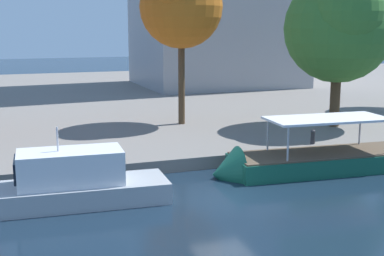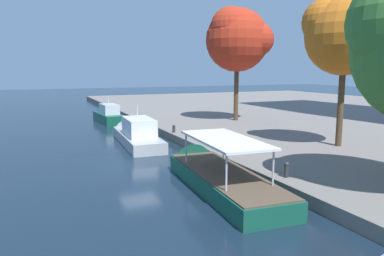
% 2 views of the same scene
% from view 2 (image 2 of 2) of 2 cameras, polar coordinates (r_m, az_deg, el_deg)
% --- Properties ---
extents(ground_plane, '(220.00, 220.00, 0.00)m').
position_cam_2_polar(ground_plane, '(25.51, -8.14, -5.73)').
color(ground_plane, '#142333').
extents(motor_yacht_0, '(8.01, 2.65, 3.97)m').
position_cam_2_polar(motor_yacht_0, '(47.03, -12.91, 1.71)').
color(motor_yacht_0, '#14513D').
rests_on(motor_yacht_0, ground_plane).
extents(motor_yacht_1, '(10.88, 3.25, 4.41)m').
position_cam_2_polar(motor_yacht_1, '(33.10, -8.64, -1.15)').
color(motor_yacht_1, '#9EA3A8').
rests_on(motor_yacht_1, ground_plane).
extents(tour_boat_2, '(11.56, 3.75, 3.97)m').
position_cam_2_polar(tour_boat_2, '(21.00, 3.84, -7.81)').
color(tour_boat_2, '#14513D').
rests_on(tour_boat_2, ground_plane).
extents(mooring_bollard_0, '(0.29, 0.29, 0.86)m').
position_cam_2_polar(mooring_bollard_0, '(20.62, 14.35, -6.14)').
color(mooring_bollard_0, '#2D2D33').
rests_on(mooring_bollard_0, dock_promenade).
extents(mooring_bollard_1, '(0.29, 0.29, 0.72)m').
position_cam_2_polar(mooring_bollard_1, '(34.19, -2.82, -0.04)').
color(mooring_bollard_1, '#2D2D33').
rests_on(mooring_bollard_1, dock_promenade).
extents(tree_1, '(5.75, 5.75, 11.06)m').
position_cam_2_polar(tree_1, '(29.76, 22.41, 13.39)').
color(tree_1, '#4C3823').
rests_on(tree_1, dock_promenade).
extents(tree_2, '(7.02, 7.02, 12.52)m').
position_cam_2_polar(tree_2, '(42.34, 7.11, 13.63)').
color(tree_2, '#4C3823').
rests_on(tree_2, dock_promenade).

